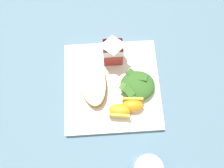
{
  "coord_description": "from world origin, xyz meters",
  "views": [
    {
      "loc": [
        -0.01,
        -0.23,
        0.71
      ],
      "look_at": [
        0.0,
        0.0,
        0.03
      ],
      "focal_mm": 39.38,
      "sensor_mm": 36.0,
      "label": 1
    }
  ],
  "objects_px": {
    "milk_carton": "(113,50)",
    "green_salad_pile": "(137,86)",
    "white_plate": "(112,86)",
    "cheesy_pizza_bread": "(92,80)",
    "orange_wedge_middle": "(133,105)",
    "orange_wedge_front": "(120,111)"
  },
  "relations": [
    {
      "from": "cheesy_pizza_bread",
      "to": "white_plate",
      "type": "bearing_deg",
      "value": -13.42
    },
    {
      "from": "white_plate",
      "to": "green_salad_pile",
      "type": "height_order",
      "value": "green_salad_pile"
    },
    {
      "from": "cheesy_pizza_bread",
      "to": "green_salad_pile",
      "type": "relative_size",
      "value": 1.67
    },
    {
      "from": "green_salad_pile",
      "to": "orange_wedge_middle",
      "type": "distance_m",
      "value": 0.06
    },
    {
      "from": "orange_wedge_front",
      "to": "milk_carton",
      "type": "bearing_deg",
      "value": 92.72
    },
    {
      "from": "milk_carton",
      "to": "green_salad_pile",
      "type": "bearing_deg",
      "value": -56.54
    },
    {
      "from": "green_salad_pile",
      "to": "milk_carton",
      "type": "relative_size",
      "value": 0.97
    },
    {
      "from": "white_plate",
      "to": "cheesy_pizza_bread",
      "type": "height_order",
      "value": "cheesy_pizza_bread"
    },
    {
      "from": "green_salad_pile",
      "to": "orange_wedge_middle",
      "type": "height_order",
      "value": "green_salad_pile"
    },
    {
      "from": "orange_wedge_front",
      "to": "orange_wedge_middle",
      "type": "height_order",
      "value": "same"
    },
    {
      "from": "green_salad_pile",
      "to": "orange_wedge_middle",
      "type": "xyz_separation_m",
      "value": [
        -0.02,
        -0.06,
        -0.0
      ]
    },
    {
      "from": "white_plate",
      "to": "orange_wedge_middle",
      "type": "xyz_separation_m",
      "value": [
        0.05,
        -0.07,
        0.03
      ]
    },
    {
      "from": "cheesy_pizza_bread",
      "to": "green_salad_pile",
      "type": "bearing_deg",
      "value": -11.65
    },
    {
      "from": "green_salad_pile",
      "to": "white_plate",
      "type": "bearing_deg",
      "value": 169.75
    },
    {
      "from": "cheesy_pizza_bread",
      "to": "milk_carton",
      "type": "height_order",
      "value": "milk_carton"
    },
    {
      "from": "orange_wedge_front",
      "to": "orange_wedge_middle",
      "type": "distance_m",
      "value": 0.04
    },
    {
      "from": "cheesy_pizza_bread",
      "to": "orange_wedge_middle",
      "type": "relative_size",
      "value": 2.84
    },
    {
      "from": "white_plate",
      "to": "milk_carton",
      "type": "distance_m",
      "value": 0.11
    },
    {
      "from": "green_salad_pile",
      "to": "milk_carton",
      "type": "bearing_deg",
      "value": 123.46
    },
    {
      "from": "milk_carton",
      "to": "cheesy_pizza_bread",
      "type": "bearing_deg",
      "value": -132.21
    },
    {
      "from": "orange_wedge_front",
      "to": "cheesy_pizza_bread",
      "type": "bearing_deg",
      "value": 126.79
    },
    {
      "from": "orange_wedge_front",
      "to": "orange_wedge_middle",
      "type": "xyz_separation_m",
      "value": [
        0.04,
        0.01,
        0.0
      ]
    }
  ]
}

